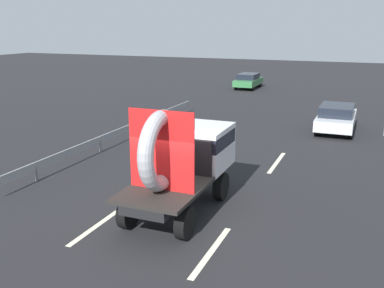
% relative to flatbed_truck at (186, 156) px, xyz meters
% --- Properties ---
extents(ground_plane, '(120.00, 120.00, 0.00)m').
position_rel_flatbed_truck_xyz_m(ground_plane, '(-0.04, -0.93, -1.59)').
color(ground_plane, black).
extents(flatbed_truck, '(2.02, 4.73, 3.30)m').
position_rel_flatbed_truck_xyz_m(flatbed_truck, '(0.00, 0.00, 0.00)').
color(flatbed_truck, black).
rests_on(flatbed_truck, ground_plane).
extents(distant_sedan, '(1.83, 4.27, 1.39)m').
position_rel_flatbed_truck_xyz_m(distant_sedan, '(3.45, 12.02, -0.84)').
color(distant_sedan, black).
rests_on(distant_sedan, ground_plane).
extents(guardrail, '(0.10, 16.13, 0.71)m').
position_rel_flatbed_truck_xyz_m(guardrail, '(-5.81, 5.97, -1.06)').
color(guardrail, gray).
rests_on(guardrail, ground_plane).
extents(lane_dash_left_near, '(0.16, 2.60, 0.01)m').
position_rel_flatbed_truck_xyz_m(lane_dash_left_near, '(-1.73, -2.32, -1.59)').
color(lane_dash_left_near, beige).
rests_on(lane_dash_left_near, ground_plane).
extents(lane_dash_left_far, '(0.16, 2.16, 0.01)m').
position_rel_flatbed_truck_xyz_m(lane_dash_left_far, '(-1.73, 5.08, -1.59)').
color(lane_dash_left_far, beige).
rests_on(lane_dash_left_far, ground_plane).
extents(lane_dash_right_near, '(0.16, 2.73, 0.01)m').
position_rel_flatbed_truck_xyz_m(lane_dash_right_near, '(1.73, -2.47, -1.59)').
color(lane_dash_right_near, beige).
rests_on(lane_dash_right_near, ground_plane).
extents(lane_dash_right_far, '(0.16, 2.95, 0.01)m').
position_rel_flatbed_truck_xyz_m(lane_dash_right_far, '(1.73, 5.38, -1.59)').
color(lane_dash_right_far, beige).
rests_on(lane_dash_right_far, ground_plane).
extents(oncoming_car, '(1.72, 4.01, 1.31)m').
position_rel_flatbed_truck_xyz_m(oncoming_car, '(-5.12, 26.00, -0.89)').
color(oncoming_car, black).
rests_on(oncoming_car, ground_plane).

